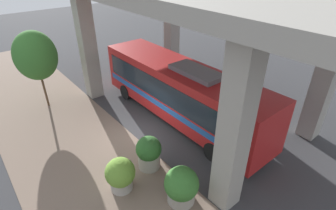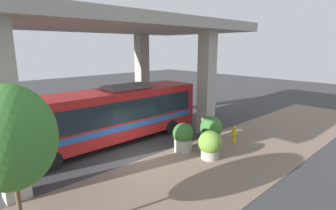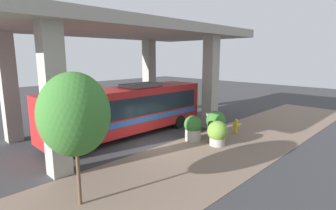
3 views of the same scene
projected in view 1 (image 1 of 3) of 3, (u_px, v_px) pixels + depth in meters
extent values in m
plane|color=#38383A|center=(135.00, 137.00, 14.31)|extent=(80.00, 80.00, 0.00)
cube|color=#7A6656|center=(83.00, 161.00, 12.67)|extent=(6.00, 40.00, 0.02)
cube|color=#9E998E|center=(234.00, 132.00, 8.94)|extent=(0.90, 0.90, 6.88)
cube|color=#9E998E|center=(88.00, 47.00, 16.72)|extent=(0.90, 0.90, 6.88)
cube|color=#9E998E|center=(325.00, 78.00, 12.76)|extent=(0.90, 0.90, 6.88)
cube|color=#9E998E|center=(172.00, 29.00, 20.53)|extent=(0.90, 0.90, 6.88)
cube|color=#B21E1E|center=(180.00, 90.00, 15.00)|extent=(2.69, 11.73, 2.84)
cube|color=#19232D|center=(181.00, 85.00, 14.83)|extent=(2.73, 10.79, 1.25)
cube|color=#2659A5|center=(180.00, 99.00, 15.29)|extent=(2.73, 11.15, 0.34)
cube|color=slate|center=(196.00, 72.00, 13.43)|extent=(1.35, 2.93, 0.24)
cylinder|color=black|center=(126.00, 92.00, 17.74)|extent=(0.28, 1.00, 1.00)
cylinder|color=black|center=(156.00, 82.00, 19.12)|extent=(0.28, 1.00, 1.00)
cylinder|color=black|center=(213.00, 152.00, 12.47)|extent=(0.28, 1.00, 1.00)
cylinder|color=black|center=(245.00, 132.00, 13.85)|extent=(0.28, 1.00, 1.00)
cylinder|color=#9E998E|center=(122.00, 183.00, 11.09)|extent=(0.94, 0.94, 0.56)
sphere|color=olive|center=(120.00, 172.00, 10.76)|extent=(1.26, 1.26, 1.26)
sphere|color=#BF334C|center=(124.00, 176.00, 10.88)|extent=(0.33, 0.33, 0.33)
cylinder|color=#9E998E|center=(149.00, 160.00, 12.16)|extent=(1.01, 1.01, 0.75)
sphere|color=#2D6028|center=(149.00, 149.00, 11.80)|extent=(1.18, 1.18, 1.18)
sphere|color=#993F8C|center=(152.00, 152.00, 11.90)|extent=(0.35, 0.35, 0.35)
cylinder|color=#9E998E|center=(181.00, 195.00, 10.55)|extent=(1.12, 1.12, 0.55)
sphere|color=#38722D|center=(181.00, 184.00, 10.22)|extent=(1.39, 1.39, 1.39)
sphere|color=#BF334C|center=(186.00, 188.00, 10.33)|extent=(0.39, 0.39, 0.39)
cylinder|color=brown|center=(44.00, 87.00, 16.50)|extent=(0.13, 0.13, 2.69)
ellipsoid|color=#38722D|center=(35.00, 56.00, 15.43)|extent=(2.47, 2.47, 2.96)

